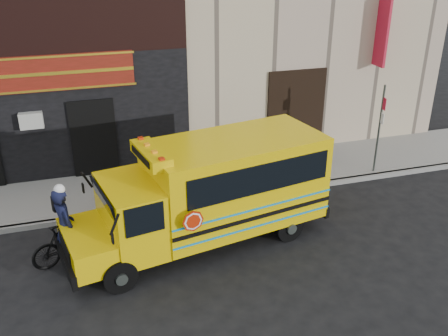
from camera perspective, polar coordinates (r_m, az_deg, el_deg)
name	(u,v)px	position (r m, az deg, el deg)	size (l,w,h in m)	color
ground	(238,248)	(13.20, 1.67, -9.08)	(120.00, 120.00, 0.00)	black
curb	(212,200)	(15.29, -1.42, -3.65)	(40.00, 0.20, 0.15)	gray
sidewalk	(199,179)	(16.58, -2.82, -1.28)	(40.00, 3.00, 0.15)	gray
school_bus	(212,189)	(12.80, -1.34, -2.40)	(7.17, 3.37, 2.92)	black
sign_pole	(380,127)	(17.14, 17.35, 4.47)	(0.08, 0.27, 3.14)	#454D48
bicycle	(68,242)	(12.98, -17.38, -8.09)	(0.52, 1.84, 1.11)	black
cyclist	(65,228)	(12.67, -17.69, -6.57)	(0.74, 0.49, 2.03)	black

